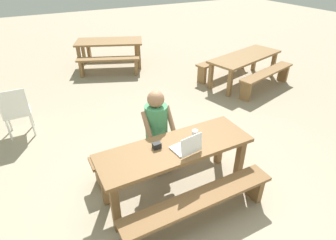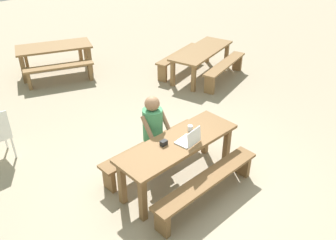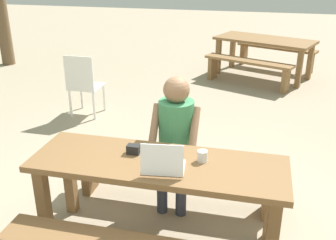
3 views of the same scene
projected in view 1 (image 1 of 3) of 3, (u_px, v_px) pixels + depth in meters
The scene contains 15 objects.
ground_plane at pixel (175, 190), 3.85m from camera, with size 30.00×30.00×0.00m, color tan.
picnic_table_front at pixel (175, 154), 3.51m from camera, with size 2.02×0.66×0.77m.
bench_near at pixel (199, 203), 3.22m from camera, with size 1.97×0.30×0.43m.
bench_far at pixel (156, 149), 4.13m from camera, with size 1.97×0.30×0.43m.
laptop at pixel (187, 147), 3.34m from camera, with size 0.34×0.31×0.26m.
small_pouch at pixel (157, 146), 3.40m from camera, with size 0.10×0.07×0.07m.
coffee_mug at pixel (195, 133), 3.62m from camera, with size 0.08×0.08×0.09m.
person_seated at pixel (157, 126), 3.89m from camera, with size 0.43×0.42×1.29m.
plastic_chair at pixel (16, 111), 4.77m from camera, with size 0.45×0.45×0.95m.
picnic_table_mid at pixel (245, 59), 6.81m from camera, with size 2.21×1.26×0.70m.
bench_mid_south at pixel (267, 76), 6.52m from camera, with size 1.89×0.75×0.48m.
bench_mid_north at pixel (223, 62), 7.36m from camera, with size 1.89×0.75×0.48m.
picnic_table_rear at pixel (109, 45), 7.80m from camera, with size 2.03×1.46×0.76m.
bench_rear_south at pixel (109, 63), 7.35m from camera, with size 1.66×0.90×0.48m.
bench_rear_north at pixel (112, 47), 8.55m from camera, with size 1.66×0.90×0.48m.
Camera 1 is at (-1.37, -2.41, 2.85)m, focal length 29.19 mm.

